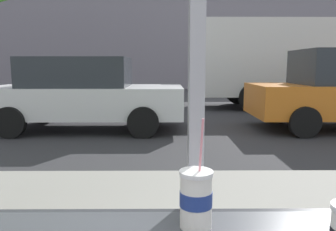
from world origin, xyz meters
TOP-DOWN VIEW (x-y plane):
  - ground_plane at (0.00, 8.00)m, footprint 60.00×60.00m
  - sidewalk_strip at (0.00, 1.60)m, footprint 16.00×2.80m
  - building_facade_far at (0.00, 20.46)m, footprint 28.00×1.20m
  - soda_cup_left at (-0.01, -0.09)m, footprint 0.10×0.10m
  - parked_car_white at (-1.94, 6.42)m, footprint 4.33×1.98m
  - box_truck at (4.24, 10.48)m, footprint 6.57×2.44m

SIDE VIEW (x-z plane):
  - ground_plane at x=0.00m, z-range 0.00..0.00m
  - sidewalk_strip at x=0.00m, z-range 0.00..0.13m
  - parked_car_white at x=-1.94m, z-range 0.02..1.65m
  - soda_cup_left at x=-0.01m, z-range 0.89..1.22m
  - box_truck at x=4.24m, z-range 0.13..3.07m
  - building_facade_far at x=0.00m, z-range 0.00..6.08m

